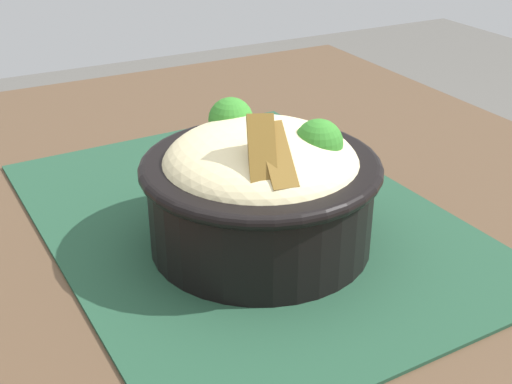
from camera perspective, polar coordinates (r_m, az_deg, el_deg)
name	(u,v)px	position (r m, az deg, el deg)	size (l,w,h in m)	color
table	(255,303)	(0.63, -0.09, -9.30)	(1.05, 0.84, 0.71)	#4C3826
placemat	(245,220)	(0.63, -0.90, -2.34)	(0.46, 0.34, 0.00)	#1E422D
bowl	(256,186)	(0.56, 0.04, 0.52)	(0.22, 0.22, 0.13)	black
fork	(229,168)	(0.72, -2.31, 2.04)	(0.03, 0.12, 0.00)	silver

